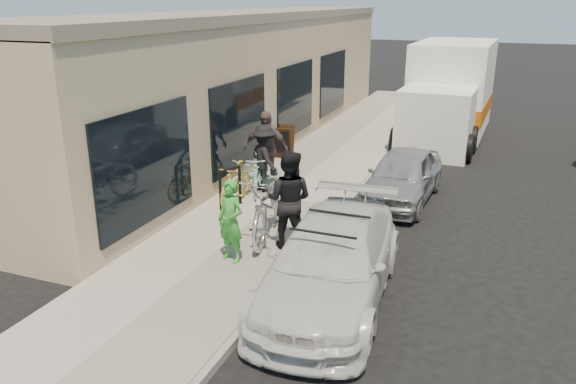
% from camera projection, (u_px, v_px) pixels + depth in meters
% --- Properties ---
extents(ground, '(120.00, 120.00, 0.00)m').
position_uv_depth(ground, '(320.00, 273.00, 9.91)').
color(ground, black).
rests_on(ground, ground).
extents(sidewalk, '(3.00, 34.00, 0.15)m').
position_uv_depth(sidewalk, '(279.00, 201.00, 13.21)').
color(sidewalk, '#9E9A8E').
rests_on(sidewalk, ground).
extents(curb, '(0.12, 34.00, 0.13)m').
position_uv_depth(curb, '(343.00, 210.00, 12.68)').
color(curb, gray).
rests_on(curb, ground).
extents(storefront, '(3.60, 20.00, 4.22)m').
position_uv_depth(storefront, '(244.00, 80.00, 18.05)').
color(storefront, tan).
rests_on(storefront, ground).
extents(bike_rack, '(0.27, 0.62, 0.92)m').
position_uv_depth(bike_rack, '(230.00, 183.00, 12.45)').
color(bike_rack, black).
rests_on(bike_rack, sidewalk).
extents(sandwich_board, '(0.62, 0.63, 0.93)m').
position_uv_depth(sandwich_board, '(283.00, 142.00, 16.39)').
color(sandwich_board, black).
rests_on(sandwich_board, sidewalk).
extents(sedan_white, '(2.16, 4.61, 1.34)m').
position_uv_depth(sedan_white, '(331.00, 262.00, 8.87)').
color(sedan_white, silver).
rests_on(sedan_white, ground).
extents(sedan_silver, '(1.63, 3.66, 1.22)m').
position_uv_depth(sedan_silver, '(402.00, 176.00, 13.28)').
color(sedan_silver, '#A3A4A9').
rests_on(sedan_silver, ground).
extents(moving_truck, '(2.65, 6.60, 3.20)m').
position_uv_depth(moving_truck, '(449.00, 96.00, 19.27)').
color(moving_truck, white).
rests_on(moving_truck, ground).
extents(tandem_bike, '(1.26, 2.57, 1.29)m').
position_uv_depth(tandem_bike, '(271.00, 204.00, 10.93)').
color(tandem_bike, silver).
rests_on(tandem_bike, sidewalk).
extents(woman_rider, '(0.63, 0.51, 1.50)m').
position_uv_depth(woman_rider, '(231.00, 221.00, 9.82)').
color(woman_rider, green).
rests_on(woman_rider, sidewalk).
extents(man_standing, '(0.95, 0.76, 1.87)m').
position_uv_depth(man_standing, '(289.00, 200.00, 10.33)').
color(man_standing, black).
rests_on(man_standing, sidewalk).
extents(cruiser_bike_a, '(1.02, 1.65, 0.96)m').
position_uv_depth(cruiser_bike_a, '(256.00, 174.00, 13.39)').
color(cruiser_bike_a, '#8BCFC6').
rests_on(cruiser_bike_a, sidewalk).
extents(cruiser_bike_b, '(1.15, 1.76, 0.87)m').
position_uv_depth(cruiser_bike_b, '(255.00, 176.00, 13.38)').
color(cruiser_bike_b, '#8BCFC6').
rests_on(cruiser_bike_b, sidewalk).
extents(cruiser_bike_c, '(0.48, 1.57, 0.94)m').
position_uv_depth(cruiser_bike_c, '(236.00, 183.00, 12.72)').
color(cruiser_bike_c, gold).
rests_on(cruiser_bike_c, sidewalk).
extents(bystander_a, '(1.19, 1.13, 1.62)m').
position_uv_depth(bystander_a, '(265.00, 158.00, 13.46)').
color(bystander_a, black).
rests_on(bystander_a, sidewalk).
extents(bystander_b, '(1.18, 0.68, 1.90)m').
position_uv_depth(bystander_b, '(266.00, 149.00, 13.76)').
color(bystander_b, brown).
rests_on(bystander_b, sidewalk).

